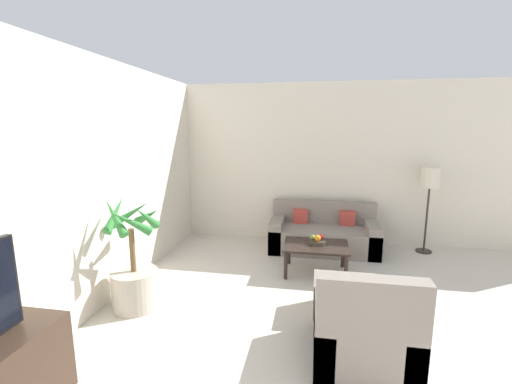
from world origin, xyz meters
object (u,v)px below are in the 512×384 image
at_px(coffee_table, 316,248).
at_px(floor_lamp, 430,183).
at_px(apple_red, 321,237).
at_px(sofa_loveseat, 323,234).
at_px(fruit_bowl, 318,242).
at_px(apple_green, 313,237).
at_px(potted_palm, 134,274).
at_px(orange_fruit, 318,238).
at_px(armchair, 363,331).
at_px(ottoman, 346,297).

bearing_deg(coffee_table, floor_lamp, 33.18).
distance_m(coffee_table, apple_red, 0.17).
relative_size(sofa_loveseat, coffee_table, 1.97).
height_order(fruit_bowl, apple_green, apple_green).
height_order(potted_palm, floor_lamp, floor_lamp).
height_order(orange_fruit, armchair, armchair).
bearing_deg(potted_palm, apple_red, 33.93).
bearing_deg(coffee_table, ottoman, -72.11).
distance_m(apple_red, ottoman, 1.15).
bearing_deg(sofa_loveseat, armchair, -84.21).
relative_size(potted_palm, floor_lamp, 0.92).
distance_m(sofa_loveseat, armchair, 2.74).
bearing_deg(coffee_table, apple_green, 129.70).
xyz_separation_m(sofa_loveseat, floor_lamp, (1.59, 0.15, 0.86)).
height_order(sofa_loveseat, apple_red, sofa_loveseat).
relative_size(fruit_bowl, apple_red, 2.95).
xyz_separation_m(floor_lamp, armchair, (-1.31, -2.88, -0.83)).
bearing_deg(apple_red, coffee_table, -127.75).
bearing_deg(coffee_table, orange_fruit, 2.25).
xyz_separation_m(coffee_table, apple_green, (-0.05, 0.06, 0.14)).
xyz_separation_m(apple_green, orange_fruit, (0.07, -0.06, 0.01)).
relative_size(apple_green, armchair, 0.08).
relative_size(apple_green, orange_fruit, 0.79).
bearing_deg(armchair, sofa_loveseat, 95.79).
bearing_deg(apple_green, potted_palm, -145.03).
relative_size(coffee_table, orange_fruit, 9.86).
distance_m(floor_lamp, apple_green, 2.14).
bearing_deg(orange_fruit, apple_red, 61.17).
height_order(potted_palm, fruit_bowl, potted_palm).
height_order(orange_fruit, ottoman, orange_fruit).
relative_size(floor_lamp, orange_fruit, 15.63).
distance_m(coffee_table, apple_green, 0.16).
xyz_separation_m(apple_red, ottoman, (0.26, -1.08, -0.30)).
height_order(sofa_loveseat, fruit_bowl, sofa_loveseat).
relative_size(potted_palm, sofa_loveseat, 0.74).
height_order(coffee_table, fruit_bowl, fruit_bowl).
bearing_deg(floor_lamp, fruit_bowl, -147.57).
xyz_separation_m(fruit_bowl, ottoman, (0.30, -1.05, -0.24)).
height_order(potted_palm, orange_fruit, potted_palm).
bearing_deg(potted_palm, apple_green, 34.97).
xyz_separation_m(fruit_bowl, apple_green, (-0.07, 0.01, 0.06)).
relative_size(fruit_bowl, orange_fruit, 2.60).
bearing_deg(armchair, ottoman, 95.30).
distance_m(sofa_loveseat, ottoman, 1.97).
distance_m(apple_red, armchair, 1.89).
xyz_separation_m(armchair, ottoman, (-0.07, 0.77, -0.10)).
height_order(sofa_loveseat, floor_lamp, floor_lamp).
height_order(sofa_loveseat, armchair, armchair).
bearing_deg(coffee_table, sofa_loveseat, 83.04).
relative_size(sofa_loveseat, floor_lamp, 1.25).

